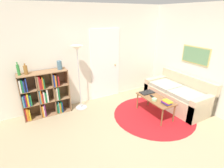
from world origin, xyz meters
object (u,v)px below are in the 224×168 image
(bookshelf, at_px, (43,94))
(couch, at_px, (178,95))
(floor_lamp, at_px, (78,59))
(bowl, at_px, (154,99))
(bottle_left, at_px, (18,70))
(vase_on_shelf, at_px, (60,65))
(bottle_middle, at_px, (26,70))
(laptop, at_px, (147,92))
(coffee_table, at_px, (155,100))

(bookshelf, bearing_deg, couch, -21.28)
(bookshelf, relative_size, couch, 0.65)
(floor_lamp, xyz_separation_m, bowl, (1.36, -1.29, -0.86))
(bottle_left, bearing_deg, bowl, -28.15)
(vase_on_shelf, bearing_deg, bottle_middle, -179.51)
(bottle_middle, relative_size, vase_on_shelf, 1.17)
(bowl, bearing_deg, couch, 8.57)
(bookshelf, distance_m, bowl, 2.65)
(bookshelf, bearing_deg, bottle_middle, -178.50)
(floor_lamp, bearing_deg, bottle_left, 174.43)
(floor_lamp, bearing_deg, couch, -25.72)
(laptop, bearing_deg, vase_on_shelf, 152.48)
(couch, distance_m, bottle_middle, 3.85)
(floor_lamp, relative_size, laptop, 4.53)
(bookshelf, height_order, vase_on_shelf, vase_on_shelf)
(coffee_table, xyz_separation_m, bottle_middle, (-2.62, 1.33, 0.80))
(bottle_left, bearing_deg, laptop, -19.70)
(laptop, xyz_separation_m, bottle_middle, (-2.65, 0.99, 0.74))
(floor_lamp, bearing_deg, coffee_table, -39.67)
(coffee_table, height_order, bottle_middle, bottle_middle)
(bookshelf, xyz_separation_m, bottle_left, (-0.42, 0.00, 0.67))
(couch, bearing_deg, floor_lamp, 154.28)
(couch, height_order, bottle_middle, bottle_middle)
(bookshelf, height_order, couch, bookshelf)
(floor_lamp, relative_size, bottle_middle, 6.71)
(bottle_left, bearing_deg, coffee_table, -25.93)
(coffee_table, relative_size, laptop, 2.67)
(floor_lamp, xyz_separation_m, vase_on_shelf, (-0.42, 0.12, -0.13))
(floor_lamp, relative_size, coffee_table, 1.70)
(floor_lamp, height_order, bowl, floor_lamp)
(floor_lamp, bearing_deg, vase_on_shelf, 163.53)
(floor_lamp, height_order, bottle_left, floor_lamp)
(bowl, distance_m, vase_on_shelf, 2.39)
(bookshelf, xyz_separation_m, bowl, (2.24, -1.42, -0.07))
(coffee_table, distance_m, laptop, 0.35)
(bottle_middle, bearing_deg, couch, -19.64)
(bowl, bearing_deg, coffee_table, 35.47)
(bookshelf, distance_m, laptop, 2.58)
(vase_on_shelf, bearing_deg, bookshelf, 179.89)
(bookshelf, relative_size, bowl, 9.58)
(couch, bearing_deg, laptop, 162.94)
(bookshelf, distance_m, coffee_table, 2.71)
(bowl, bearing_deg, laptop, 71.95)
(floor_lamp, bearing_deg, bookshelf, 171.97)
(couch, height_order, laptop, couch)
(laptop, relative_size, bottle_middle, 1.48)
(coffee_table, xyz_separation_m, bottle_left, (-2.76, 1.34, 0.82))
(coffee_table, relative_size, vase_on_shelf, 4.64)
(bookshelf, height_order, bottle_middle, bottle_middle)
(bowl, height_order, bottle_left, bottle_left)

